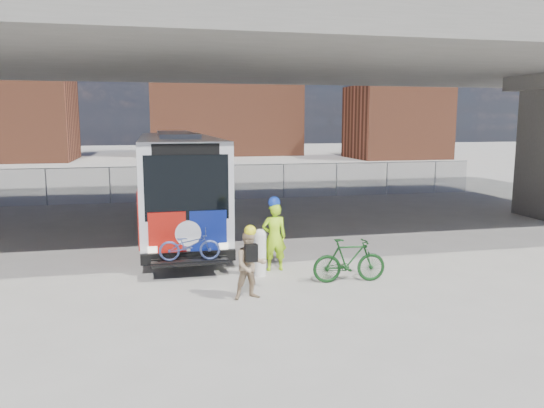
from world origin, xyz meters
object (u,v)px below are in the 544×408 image
object	(u,v)px
bollard	(260,251)
cyclist_hivis	(274,235)
bus	(177,174)
cyclist_tan	(250,264)
bike_parked	(349,260)

from	to	relation	value
bollard	cyclist_hivis	size ratio (longest dim) A/B	0.62
bus	cyclist_tan	bearing A→B (deg)	-81.63
bus	bike_parked	world-z (taller)	bus
cyclist_hivis	cyclist_tan	size ratio (longest dim) A/B	1.18
bollard	bus	bearing A→B (deg)	105.28
bus	bollard	size ratio (longest dim) A/B	10.12
bollard	cyclist_tan	bearing A→B (deg)	-108.10
cyclist_hivis	cyclist_tan	world-z (taller)	cyclist_hivis
bus	cyclist_hivis	bearing A→B (deg)	-69.84
bollard	bike_parked	world-z (taller)	bollard
cyclist_hivis	bike_parked	size ratio (longest dim) A/B	1.09
bollard	bike_parked	size ratio (longest dim) A/B	0.67
bike_parked	cyclist_hivis	bearing A→B (deg)	52.27
bus	cyclist_tan	xyz separation A→B (m)	(1.26, -8.54, -1.29)
bus	bollard	world-z (taller)	bus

